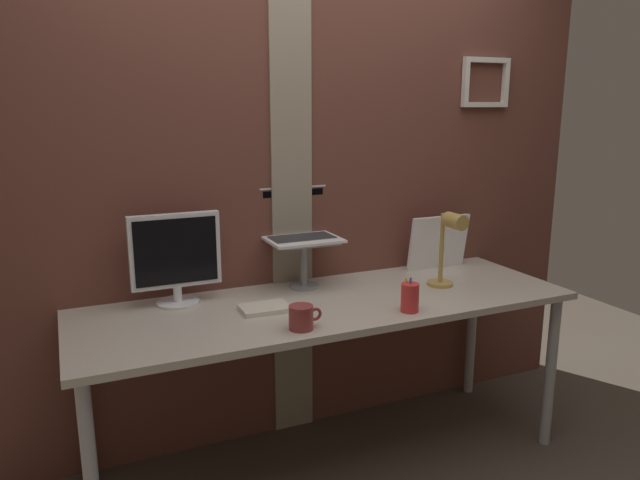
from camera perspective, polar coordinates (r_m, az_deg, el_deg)
name	(u,v)px	position (r m, az deg, el deg)	size (l,w,h in m)	color
ground_plane	(337,465)	(2.88, 1.60, -20.82)	(6.00, 6.00, 0.00)	#4C4238
brick_wall_back	(297,180)	(2.84, -2.27, 5.76)	(3.18, 0.16, 2.49)	brown
desk	(329,316)	(2.59, 0.91, -7.35)	(2.15, 0.70, 0.77)	beige
monitor	(176,255)	(2.55, -13.73, -1.44)	(0.38, 0.18, 0.39)	white
laptop_stand	(304,256)	(2.72, -1.58, -1.56)	(0.28, 0.22, 0.22)	gray
laptop	(298,225)	(2.75, -2.12, 1.46)	(0.33, 0.27, 0.24)	white
whiteboard_panel	(438,242)	(3.10, 11.33, -0.20)	(0.34, 0.02, 0.28)	white
desk_lamp	(449,242)	(2.75, 12.31, -0.15)	(0.12, 0.20, 0.36)	tan
pen_cup	(410,297)	(2.45, 8.64, -5.49)	(0.07, 0.07, 0.15)	red
coffee_mug	(302,317)	(2.25, -1.78, -7.45)	(0.13, 0.09, 0.09)	maroon
paper_clutter_stack	(265,308)	(2.46, -5.32, -6.55)	(0.20, 0.14, 0.02)	silver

